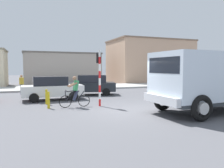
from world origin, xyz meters
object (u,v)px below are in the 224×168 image
pedestrian_near_kerb (22,84)px  bollard_far (47,97)px  cyclist (75,92)px  car_red_near (91,85)px  car_far_side (52,88)px  bollard_near (49,100)px  traffic_light_pole (99,70)px  truck_foreground (207,78)px

pedestrian_near_kerb → bollard_far: pedestrian_near_kerb is taller
cyclist → pedestrian_near_kerb: bearing=112.8°
pedestrian_near_kerb → car_red_near: bearing=-19.7°
car_far_side → pedestrian_near_kerb: (-2.01, 3.70, 0.03)m
bollard_near → bollard_far: size_ratio=1.00×
cyclist → car_red_near: 5.60m
traffic_light_pole → car_far_side: size_ratio=0.79×
truck_foreground → car_far_side: size_ratio=1.37×
car_far_side → bollard_near: bearing=-98.8°
traffic_light_pole → car_far_side: (-2.31, 3.37, -1.25)m
cyclist → bollard_near: cyclist is taller
car_red_near → bollard_near: 6.21m
pedestrian_near_kerb → truck_foreground: bearing=-51.2°
cyclist → traffic_light_pole: size_ratio=0.54×
truck_foreground → cyclist: size_ratio=3.20×
traffic_light_pole → car_far_side: 4.27m
traffic_light_pole → truck_foreground: bearing=-40.2°
truck_foreground → traffic_light_pole: size_ratio=1.73×
traffic_light_pole → pedestrian_near_kerb: traffic_light_pole is taller
cyclist → car_red_near: cyclist is taller
bollard_near → car_red_near: bearing=53.5°
truck_foreground → car_red_near: truck_foreground is taller
traffic_light_pole → bollard_near: 3.23m
truck_foreground → car_far_side: 9.66m
car_far_side → pedestrian_near_kerb: size_ratio=2.49×
car_far_side → car_red_near: bearing=29.8°
pedestrian_near_kerb → bollard_near: size_ratio=1.80×
car_far_side → bollard_far: (-0.49, -1.75, -0.37)m
bollard_near → pedestrian_near_kerb: bearing=102.5°
truck_foreground → car_red_near: 9.50m
truck_foreground → cyclist: truck_foreground is taller
truck_foreground → cyclist: (-5.68, 3.72, -0.80)m
bollard_far → bollard_near: bearing=-90.0°
cyclist → car_far_side: (-0.92, 3.28, -0.05)m
truck_foreground → bollard_near: truck_foreground is taller
car_far_side → bollard_near: 3.21m
traffic_light_pole → car_red_near: 5.43m
truck_foreground → traffic_light_pole: traffic_light_pole is taller
traffic_light_pole → bollard_far: size_ratio=3.56×
traffic_light_pole → bollard_far: bearing=149.8°
cyclist → car_far_side: bearing=105.7°
truck_foreground → traffic_light_pole: (-4.29, 3.63, 0.40)m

